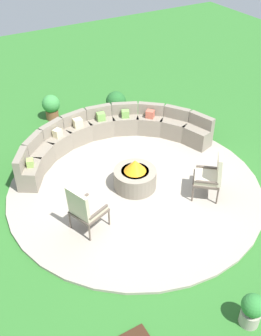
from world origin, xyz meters
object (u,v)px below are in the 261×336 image
Objects in this scene: fire_pit at (135,177)px; potted_plant_2 at (252,310)px; lounge_chair_front_right at (211,174)px; potted_plant_1 at (51,106)px; curved_stone_bench at (108,135)px; lounge_chair_front_left at (85,208)px; potted_plant_0 at (116,104)px.

fire_pit is 1.50× the size of potted_plant_2.
lounge_chair_front_right is 1.47× the size of potted_plant_1.
potted_plant_2 is (-0.38, -5.59, -0.05)m from curved_stone_bench.
lounge_chair_front_right is 3.09m from potted_plant_2.
lounge_chair_front_right reaches higher than fire_pit.
curved_stone_bench is at bearing 86.13° from potted_plant_2.
potted_plant_1 is (-0.45, 3.97, 0.07)m from fire_pit.
lounge_chair_front_left is 4.76m from potted_plant_1.
potted_plant_0 reaches higher than potted_plant_2.
curved_stone_bench is 4.59× the size of lounge_chair_front_left.
fire_pit is at bearing -83.54° from potted_plant_1.
curved_stone_bench is 6.73× the size of potted_plant_1.
potted_plant_0 is 6.95m from potted_plant_2.
fire_pit is at bearing 90.02° from lounge_chair_front_right.
lounge_chair_front_left reaches higher than curved_stone_bench.
potted_plant_1 is at bearing 92.31° from potted_plant_2.
lounge_chair_front_right is at bearing 62.93° from potted_plant_2.
lounge_chair_front_right is 4.09m from potted_plant_0.
potted_plant_1 is at bearing 58.70° from lounge_chair_front_right.
potted_plant_1 is 7.77m from potted_plant_2.
potted_plant_0 reaches higher than fire_pit.
potted_plant_2 is at bearing -167.23° from lounge_chair_front_right.
lounge_chair_front_left is (-1.51, -0.67, 0.27)m from fire_pit.
lounge_chair_front_left reaches higher than potted_plant_0.
curved_stone_bench is 7.81× the size of potted_plant_2.
potted_plant_1 reaches higher than potted_plant_2.
potted_plant_0 reaches higher than potted_plant_1.
potted_plant_1 is (-1.72, 5.02, -0.20)m from lounge_chair_front_right.
fire_pit reaches higher than potted_plant_1.
lounge_chair_front_right is at bearing 61.39° from lounge_chair_front_left.
curved_stone_bench is at bearing 59.62° from lounge_chair_front_right.
curved_stone_bench is at bearing 123.83° from lounge_chair_front_left.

